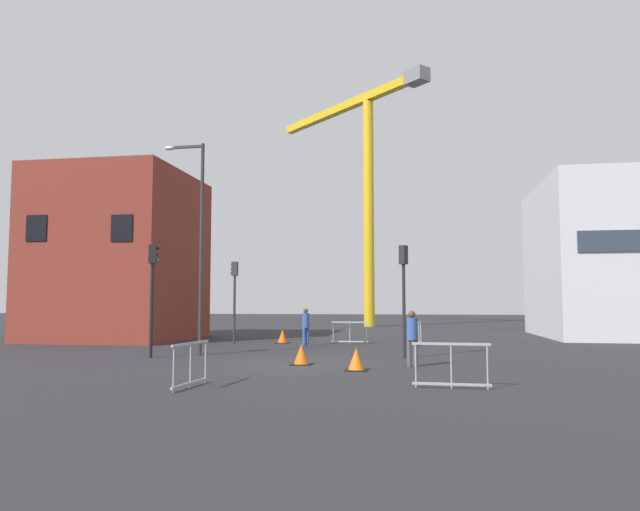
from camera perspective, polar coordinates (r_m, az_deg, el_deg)
name	(u,v)px	position (r m, az deg, el deg)	size (l,w,h in m)	color
ground	(295,364)	(19.89, -2.40, -10.41)	(160.00, 160.00, 0.00)	#28282B
brick_building	(120,256)	(34.54, -18.67, -0.09)	(7.53, 8.24, 9.12)	maroon
office_block	(629,259)	(39.25, 27.57, -0.32)	(10.06, 11.05, 9.11)	silver
construction_crane	(364,165)	(51.67, 4.27, 8.69)	(14.27, 13.89, 20.19)	gold
streetlamp_tall	(197,232)	(23.73, -11.71, 2.26)	(1.69, 0.24, 8.31)	#2D2D30
traffic_light_median	(234,289)	(29.84, -8.22, -3.16)	(0.37, 0.25, 4.06)	#2D2D30
traffic_light_island	(152,282)	(22.98, -15.81, -2.45)	(0.39, 0.30, 4.19)	black
traffic_light_verge	(404,282)	(22.15, 8.06, -2.58)	(0.35, 0.39, 4.14)	#232326
pedestrian_walking	(412,334)	(19.28, 8.85, -7.45)	(0.34, 0.34, 1.78)	#4C4C51
pedestrian_waiting	(306,324)	(28.27, -1.38, -6.57)	(0.34, 0.34, 1.76)	#33519E
safety_barrier_rear	(350,332)	(29.63, 2.89, -7.37)	(1.84, 0.11, 1.08)	#B2B5BA
safety_barrier_mid_span	(190,364)	(14.84, -12.35, -10.15)	(0.22, 1.84, 1.08)	#9EA0A5
safety_barrier_front	(451,365)	(14.69, 12.50, -10.20)	(1.86, 0.12, 1.08)	#9EA0A5
safety_barrier_left_run	(419,333)	(29.06, 9.49, -7.37)	(0.26, 1.98, 1.08)	#B2B5BA
traffic_cone_striped	(283,337)	(29.96, -3.62, -7.80)	(0.67, 0.67, 0.68)	black
traffic_cone_orange	(356,360)	(18.08, 3.50, -10.00)	(0.67, 0.67, 0.67)	black
traffic_cone_by_barrier	(301,355)	(19.69, -1.82, -9.55)	(0.66, 0.66, 0.67)	black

